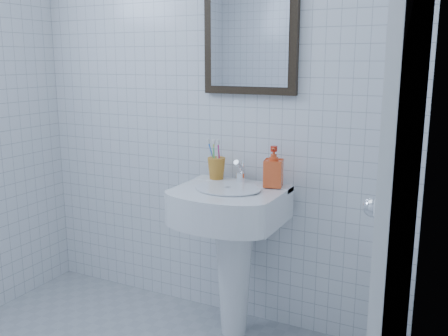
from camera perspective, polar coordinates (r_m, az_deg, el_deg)
The scene contains 10 objects.
wall_back at distance 2.69m, azimuth -1.64°, elevation 8.81°, with size 2.20×0.02×2.50m, color white.
wall_right at distance 1.19m, azimuth 18.16°, elevation 3.82°, with size 0.02×2.40×2.50m, color white.
washbasin at distance 2.54m, azimuth 0.95°, elevation -7.80°, with size 0.52×0.38×0.81m.
faucet at distance 2.53m, azimuth 1.91°, elevation -0.57°, with size 0.05×0.11×0.13m.
toothbrush_cup at distance 2.61m, azimuth -0.86°, elevation -0.02°, with size 0.09×0.09×0.11m, color #C77E27, non-canonical shape.
soap_dispenser at distance 2.45m, azimuth 5.68°, elevation 0.15°, with size 0.09×0.09×0.20m, color red.
wall_mirror at distance 2.56m, azimuth 3.00°, elevation 15.34°, with size 0.50×0.04×0.62m.
bathroom_door at distance 1.77m, azimuth 19.72°, elevation -1.90°, with size 0.04×0.80×2.00m, color white.
towel_ring at distance 1.94m, azimuth 19.90°, elevation 0.75°, with size 0.18×0.18×0.01m, color silver.
hand_towel at distance 1.98m, azimuth 18.95°, elevation -4.30°, with size 0.03×0.16×0.38m, color beige.
Camera 1 is at (1.27, -1.16, 1.41)m, focal length 40.00 mm.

